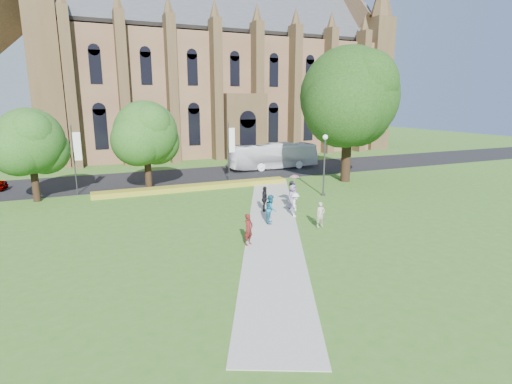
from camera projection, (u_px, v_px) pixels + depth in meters
name	position (u px, v px, depth m)	size (l,w,h in m)	color
ground	(279.00, 227.00, 25.77)	(160.00, 160.00, 0.00)	#36641E
road	(197.00, 176.00, 43.66)	(160.00, 10.00, 0.02)	black
footpath	(273.00, 223.00, 26.66)	(3.20, 30.00, 0.04)	#B2B2A8
flower_hedge	(196.00, 187.00, 36.75)	(18.00, 1.40, 0.45)	gold
cathedral	(223.00, 68.00, 62.29)	(52.60, 18.25, 28.00)	olive
streetlamp	(324.00, 158.00, 33.75)	(0.44, 0.44, 5.24)	#38383D
large_tree	(349.00, 97.00, 38.78)	(9.60, 9.60, 13.20)	#332114
street_tree_0	(30.00, 141.00, 31.40)	(5.20, 5.20, 7.50)	#332114
street_tree_1	(146.00, 133.00, 35.25)	(5.60, 5.60, 8.05)	#332114
banner_pole_0	(230.00, 148.00, 39.43)	(0.70, 0.10, 6.00)	#38383D
banner_pole_1	(75.00, 156.00, 34.01)	(0.70, 0.10, 6.00)	#38383D
tour_coach	(273.00, 156.00, 47.73)	(2.56, 10.96, 3.05)	silver
pedestrian_0	(249.00, 229.00, 22.36)	(0.66, 0.43, 1.80)	#511512
pedestrian_1	(271.00, 209.00, 26.37)	(0.93, 0.72, 1.91)	#195F7F
pedestrian_2	(295.00, 205.00, 27.87)	(1.10, 0.63, 1.70)	silver
pedestrian_3	(265.00, 199.00, 29.21)	(1.09, 0.45, 1.86)	black
pedestrian_4	(293.00, 197.00, 29.87)	(0.91, 0.59, 1.85)	gray
pedestrian_5	(292.00, 192.00, 31.77)	(1.64, 0.52, 1.77)	#29272F
pedestrian_6	(321.00, 215.00, 25.52)	(0.61, 0.40, 1.67)	#AC9E8F
parasol	(294.00, 180.00, 29.76)	(0.71, 0.71, 0.62)	#C98E9B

